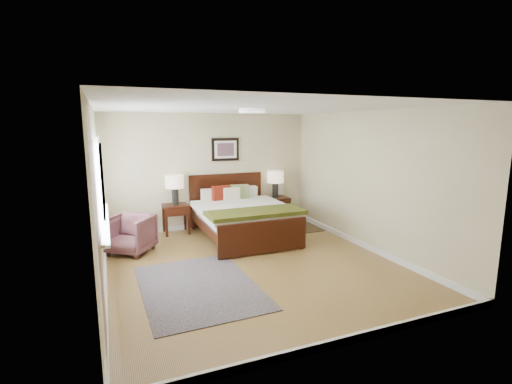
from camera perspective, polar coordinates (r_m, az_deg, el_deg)
floor at (r=6.18m, az=-0.58°, el=-11.02°), size 5.00×5.00×0.00m
back_wall at (r=8.20m, az=-7.08°, el=3.19°), size 4.50×0.04×2.50m
front_wall at (r=3.69m, az=13.93°, el=-5.52°), size 4.50×0.04×2.50m
left_wall at (r=5.45m, az=-23.19°, el=-1.04°), size 0.04×5.00×2.50m
right_wall at (r=6.99m, az=16.82°, el=1.64°), size 0.04×5.00×2.50m
ceiling at (r=5.77m, az=-0.63°, el=12.82°), size 4.50×5.00×0.02m
window at (r=6.12m, az=-22.69°, el=1.33°), size 0.11×2.72×1.32m
door at (r=3.79m, az=-22.98°, el=-8.46°), size 0.06×1.00×2.18m
ceil_fixture at (r=5.77m, az=-0.63°, el=12.48°), size 0.44×0.44×0.08m
bed at (r=7.42m, az=-2.18°, el=-3.05°), size 1.78×2.16×1.16m
wall_art at (r=8.22m, az=-4.72°, el=6.54°), size 0.62×0.05×0.50m
nightstand_left at (r=7.91m, az=-12.22°, el=-2.80°), size 0.52×0.46×0.61m
nightstand_right at (r=8.63m, az=3.00°, el=-2.39°), size 0.60×0.45×0.59m
lamp_left at (r=7.83m, az=-12.40°, el=1.24°), size 0.37×0.37×0.61m
lamp_right at (r=8.52m, az=3.00°, el=2.03°), size 0.37×0.37×0.61m
armchair at (r=6.97m, az=-18.83°, el=-6.19°), size 1.01×1.02×0.67m
rug_persian at (r=5.43m, az=-8.85°, el=-14.17°), size 1.59×2.21×0.01m
rug_navy at (r=8.46m, az=6.29°, el=-5.18°), size 0.81×1.19×0.01m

